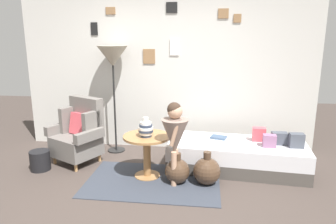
{
  "coord_description": "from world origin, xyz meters",
  "views": [
    {
      "loc": [
        0.66,
        -3.13,
        1.85
      ],
      "look_at": [
        0.15,
        0.95,
        0.85
      ],
      "focal_mm": 33.19,
      "sensor_mm": 36.0,
      "label": 1
    }
  ],
  "objects_px": {
    "daybed": "(237,156)",
    "armchair": "(79,133)",
    "floor_lamp": "(113,59)",
    "vase_striped": "(146,129)",
    "demijohn_near": "(177,171)",
    "side_table": "(147,147)",
    "person_child": "(175,133)",
    "book_on_daybed": "(219,137)",
    "demijohn_far": "(207,171)",
    "magazine_basket": "(40,160)"
  },
  "relations": [
    {
      "from": "book_on_daybed",
      "to": "demijohn_near",
      "type": "xyz_separation_m",
      "value": [
        -0.54,
        -0.69,
        -0.25
      ]
    },
    {
      "from": "daybed",
      "to": "book_on_daybed",
      "type": "distance_m",
      "value": 0.37
    },
    {
      "from": "armchair",
      "to": "vase_striped",
      "type": "relative_size",
      "value": 3.75
    },
    {
      "from": "side_table",
      "to": "book_on_daybed",
      "type": "distance_m",
      "value": 1.11
    },
    {
      "from": "side_table",
      "to": "person_child",
      "type": "bearing_deg",
      "value": -25.68
    },
    {
      "from": "daybed",
      "to": "book_on_daybed",
      "type": "xyz_separation_m",
      "value": [
        -0.26,
        0.15,
        0.22
      ]
    },
    {
      "from": "daybed",
      "to": "side_table",
      "type": "height_order",
      "value": "side_table"
    },
    {
      "from": "daybed",
      "to": "magazine_basket",
      "type": "bearing_deg",
      "value": -172.31
    },
    {
      "from": "magazine_basket",
      "to": "floor_lamp",
      "type": "bearing_deg",
      "value": 45.6
    },
    {
      "from": "demijohn_near",
      "to": "vase_striped",
      "type": "bearing_deg",
      "value": 167.51
    },
    {
      "from": "book_on_daybed",
      "to": "vase_striped",
      "type": "bearing_deg",
      "value": -148.2
    },
    {
      "from": "vase_striped",
      "to": "demijohn_near",
      "type": "bearing_deg",
      "value": -12.49
    },
    {
      "from": "armchair",
      "to": "side_table",
      "type": "xyz_separation_m",
      "value": [
        1.11,
        -0.4,
        -0.02
      ]
    },
    {
      "from": "daybed",
      "to": "demijohn_far",
      "type": "bearing_deg",
      "value": -128.54
    },
    {
      "from": "armchair",
      "to": "daybed",
      "type": "height_order",
      "value": "armchair"
    },
    {
      "from": "magazine_basket",
      "to": "demijohn_near",
      "type": "bearing_deg",
      "value": -4.8
    },
    {
      "from": "side_table",
      "to": "demijohn_far",
      "type": "bearing_deg",
      "value": -8.75
    },
    {
      "from": "vase_striped",
      "to": "demijohn_far",
      "type": "height_order",
      "value": "vase_striped"
    },
    {
      "from": "daybed",
      "to": "demijohn_near",
      "type": "bearing_deg",
      "value": -145.81
    },
    {
      "from": "demijohn_near",
      "to": "demijohn_far",
      "type": "height_order",
      "value": "demijohn_far"
    },
    {
      "from": "daybed",
      "to": "demijohn_near",
      "type": "distance_m",
      "value": 0.96
    },
    {
      "from": "person_child",
      "to": "demijohn_far",
      "type": "relative_size",
      "value": 2.47
    },
    {
      "from": "daybed",
      "to": "demijohn_near",
      "type": "xyz_separation_m",
      "value": [
        -0.8,
        -0.54,
        -0.03
      ]
    },
    {
      "from": "armchair",
      "to": "vase_striped",
      "type": "xyz_separation_m",
      "value": [
        1.11,
        -0.45,
        0.25
      ]
    },
    {
      "from": "magazine_basket",
      "to": "demijohn_far",
      "type": "bearing_deg",
      "value": -3.67
    },
    {
      "from": "daybed",
      "to": "vase_striped",
      "type": "xyz_separation_m",
      "value": [
        -1.22,
        -0.45,
        0.49
      ]
    },
    {
      "from": "side_table",
      "to": "floor_lamp",
      "type": "bearing_deg",
      "value": 127.75
    },
    {
      "from": "book_on_daybed",
      "to": "demijohn_near",
      "type": "height_order",
      "value": "book_on_daybed"
    },
    {
      "from": "side_table",
      "to": "book_on_daybed",
      "type": "bearing_deg",
      "value": 29.87
    },
    {
      "from": "daybed",
      "to": "demijohn_far",
      "type": "xyz_separation_m",
      "value": [
        -0.42,
        -0.53,
        -0.02
      ]
    },
    {
      "from": "person_child",
      "to": "book_on_daybed",
      "type": "relative_size",
      "value": 4.9
    },
    {
      "from": "daybed",
      "to": "demijohn_near",
      "type": "relative_size",
      "value": 4.83
    },
    {
      "from": "armchair",
      "to": "daybed",
      "type": "xyz_separation_m",
      "value": [
        2.32,
        -0.0,
        -0.24
      ]
    },
    {
      "from": "daybed",
      "to": "armchair",
      "type": "bearing_deg",
      "value": 179.95
    },
    {
      "from": "demijohn_near",
      "to": "floor_lamp",
      "type": "bearing_deg",
      "value": 137.14
    },
    {
      "from": "armchair",
      "to": "person_child",
      "type": "bearing_deg",
      "value": -21.58
    },
    {
      "from": "floor_lamp",
      "to": "magazine_basket",
      "type": "distance_m",
      "value": 1.83
    },
    {
      "from": "demijohn_far",
      "to": "vase_striped",
      "type": "bearing_deg",
      "value": 174.39
    },
    {
      "from": "demijohn_near",
      "to": "person_child",
      "type": "bearing_deg",
      "value": -120.24
    },
    {
      "from": "vase_striped",
      "to": "person_child",
      "type": "height_order",
      "value": "person_child"
    },
    {
      "from": "daybed",
      "to": "floor_lamp",
      "type": "bearing_deg",
      "value": 165.39
    },
    {
      "from": "armchair",
      "to": "daybed",
      "type": "bearing_deg",
      "value": -0.05
    },
    {
      "from": "book_on_daybed",
      "to": "demijohn_near",
      "type": "relative_size",
      "value": 0.54
    },
    {
      "from": "side_table",
      "to": "floor_lamp",
      "type": "xyz_separation_m",
      "value": [
        -0.7,
        0.9,
        1.09
      ]
    },
    {
      "from": "armchair",
      "to": "floor_lamp",
      "type": "relative_size",
      "value": 0.57
    },
    {
      "from": "floor_lamp",
      "to": "magazine_basket",
      "type": "bearing_deg",
      "value": -134.4
    },
    {
      "from": "side_table",
      "to": "book_on_daybed",
      "type": "height_order",
      "value": "side_table"
    },
    {
      "from": "book_on_daybed",
      "to": "magazine_basket",
      "type": "height_order",
      "value": "book_on_daybed"
    },
    {
      "from": "armchair",
      "to": "magazine_basket",
      "type": "distance_m",
      "value": 0.66
    },
    {
      "from": "book_on_daybed",
      "to": "demijohn_far",
      "type": "xyz_separation_m",
      "value": [
        -0.16,
        -0.68,
        -0.24
      ]
    }
  ]
}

